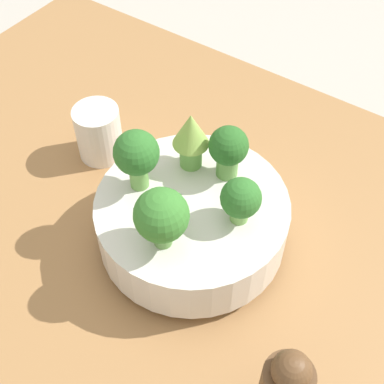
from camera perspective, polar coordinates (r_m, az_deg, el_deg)
ground_plane at (r=0.71m, az=0.87°, el=-8.48°), size 6.00×6.00×0.00m
table at (r=0.70m, az=0.89°, el=-7.65°), size 1.15×0.76×0.04m
bowl at (r=0.66m, az=-0.00°, el=-3.03°), size 0.23×0.23×0.08m
broccoli_floret_right at (r=0.61m, az=-5.99°, el=3.89°), size 0.05×0.05×0.08m
broccoli_floret_left at (r=0.59m, az=5.23°, el=-0.77°), size 0.05×0.05×0.06m
romanesco_piece_near at (r=0.64m, az=-0.13°, el=6.05°), size 0.04×0.04×0.08m
broccoli_floret_front at (r=0.63m, az=3.90°, el=4.59°), size 0.05×0.05×0.07m
broccoli_floret_back at (r=0.56m, az=-3.28°, el=-2.60°), size 0.06×0.06×0.08m
cup at (r=0.78m, az=-9.92°, el=6.25°), size 0.07×0.07×0.08m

